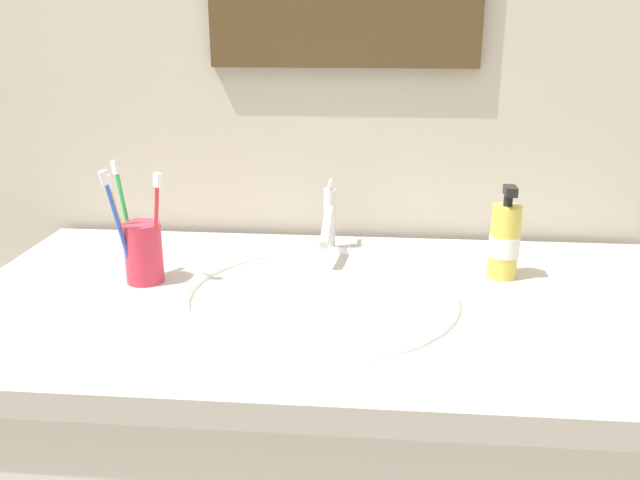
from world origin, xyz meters
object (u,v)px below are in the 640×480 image
Objects in this scene: faucet at (329,220)px; toothbrush_blue at (117,221)px; toothbrush_cup at (144,253)px; soap_dispenser at (504,241)px; toothbrush_green at (125,212)px; toothbrush_red at (156,221)px; toothbrush_yellow at (119,222)px.

faucet is 0.41m from toothbrush_blue.
toothbrush_cup is (-0.31, -0.18, -0.01)m from faucet.
toothbrush_blue is 1.20× the size of soap_dispenser.
faucet is 0.39m from toothbrush_green.
faucet is at bearing 34.06° from toothbrush_red.
toothbrush_cup is at bearing -25.53° from toothbrush_green.
toothbrush_red is at bearing 1.46° from toothbrush_yellow.
toothbrush_green reaches higher than faucet.
faucet is 0.83× the size of toothbrush_green.
toothbrush_green is 1.01× the size of toothbrush_blue.
toothbrush_blue is 1.08× the size of toothbrush_yellow.
toothbrush_red is at bearing -145.94° from faucet.
toothbrush_green is 0.07m from toothbrush_red.
toothbrush_green is at bearing 95.41° from toothbrush_blue.
toothbrush_red is at bearing 20.74° from toothbrush_blue.
toothbrush_green is 0.67m from soap_dispenser.
toothbrush_green is at bearing 158.27° from toothbrush_red.
toothbrush_green is 1.06× the size of toothbrush_red.
faucet reaches higher than toothbrush_cup.
toothbrush_blue reaches higher than toothbrush_yellow.
toothbrush_yellow is 0.97× the size of toothbrush_red.
soap_dispenser is at bearing 7.61° from toothbrush_yellow.
toothbrush_yellow is (-0.00, -0.03, -0.01)m from toothbrush_green.
toothbrush_cup is 0.07m from toothbrush_yellow.
faucet is 0.84× the size of toothbrush_blue.
toothbrush_cup is 0.55× the size of toothbrush_red.
toothbrush_yellow is 0.68m from soap_dispenser.
toothbrush_red is at bearing -171.73° from soap_dispenser.
toothbrush_green is at bearing 86.61° from toothbrush_yellow.
toothbrush_green is 1.09× the size of toothbrush_yellow.
soap_dispenser is at bearing -17.67° from faucet.
toothbrush_blue is at bearing -170.57° from soap_dispenser.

